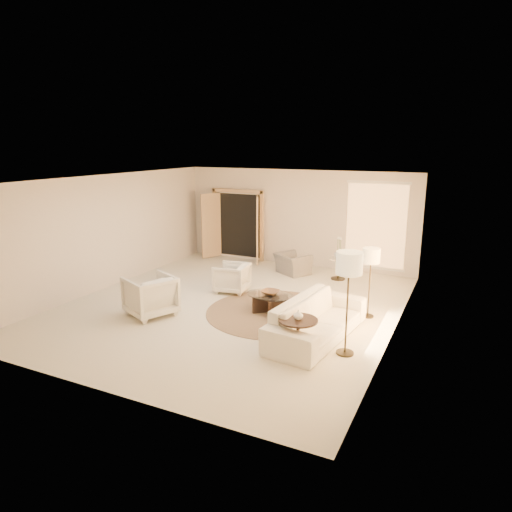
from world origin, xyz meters
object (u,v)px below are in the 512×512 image
at_px(floor_lamp_near, 371,259).
at_px(end_vase, 298,315).
at_px(armchair_left, 232,276).
at_px(coffee_table, 270,301).
at_px(armchair_right, 150,294).
at_px(side_vase, 339,253).
at_px(floor_lamp_far, 349,268).
at_px(accent_chair, 293,260).
at_px(end_table, 298,330).
at_px(bowl, 270,292).
at_px(sofa, 317,319).
at_px(side_table, 338,267).

relative_size(floor_lamp_near, end_vase, 8.64).
distance_m(armchair_left, coffee_table, 1.66).
height_order(armchair_right, side_vase, armchair_right).
bearing_deg(armchair_right, armchair_left, -176.56).
xyz_separation_m(end_vase, side_vase, (-0.60, 4.66, -0.01)).
relative_size(armchair_right, floor_lamp_far, 0.52).
bearing_deg(accent_chair, floor_lamp_far, 152.70).
bearing_deg(accent_chair, armchair_left, 101.43).
bearing_deg(armchair_left, side_vase, 128.69).
xyz_separation_m(end_table, side_vase, (-0.60, 4.66, 0.27)).
bearing_deg(bowl, sofa, -32.53).
height_order(coffee_table, end_vase, end_vase).
bearing_deg(coffee_table, side_table, 77.92).
distance_m(armchair_left, floor_lamp_near, 3.48).
bearing_deg(armchair_left, bowl, 50.97).
bearing_deg(bowl, end_table, -52.98).
bearing_deg(bowl, armchair_right, -150.64).
bearing_deg(end_vase, coffee_table, 127.02).
xyz_separation_m(coffee_table, side_table, (0.65, 3.02, 0.10)).
relative_size(coffee_table, end_table, 1.89).
relative_size(armchair_left, armchair_right, 0.82).
xyz_separation_m(armchair_left, side_vase, (2.06, 2.16, 0.32)).
bearing_deg(end_vase, side_table, 97.28).
distance_m(floor_lamp_far, side_vase, 4.58).
bearing_deg(floor_lamp_far, sofa, 146.04).
xyz_separation_m(armchair_right, end_table, (3.45, -0.40, -0.03)).
distance_m(armchair_right, coffee_table, 2.54).
height_order(accent_chair, end_vase, end_vase).
height_order(end_table, end_vase, end_vase).
xyz_separation_m(sofa, side_table, (-0.68, 3.86, -0.02)).
height_order(coffee_table, floor_lamp_near, floor_lamp_near).
height_order(sofa, floor_lamp_near, floor_lamp_near).
distance_m(accent_chair, side_vase, 1.33).
distance_m(armchair_left, side_table, 2.98).
xyz_separation_m(side_table, bowl, (-0.65, -3.02, 0.09)).
xyz_separation_m(floor_lamp_far, side_vase, (-1.33, 4.30, -0.83)).
relative_size(sofa, accent_chair, 2.92).
relative_size(sofa, end_vase, 14.87).
height_order(armchair_left, floor_lamp_far, floor_lamp_far).
relative_size(armchair_right, floor_lamp_near, 0.64).
relative_size(side_table, floor_lamp_far, 0.32).
relative_size(floor_lamp_far, end_vase, 10.61).
height_order(side_table, floor_lamp_near, floor_lamp_near).
bearing_deg(floor_lamp_near, accent_chair, 137.84).
relative_size(sofa, armchair_left, 3.29).
bearing_deg(floor_lamp_far, end_table, -153.90).
bearing_deg(end_table, armchair_left, 136.64).
bearing_deg(floor_lamp_far, bowl, 146.99).
relative_size(bowl, end_vase, 2.20).
distance_m(armchair_left, end_table, 3.65).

